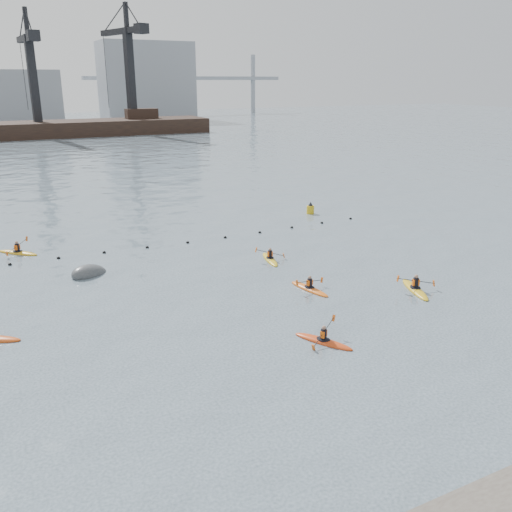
% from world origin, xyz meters
% --- Properties ---
extents(ground, '(400.00, 400.00, 0.00)m').
position_xyz_m(ground, '(0.00, 0.00, 0.00)').
color(ground, '#394953').
rests_on(ground, ground).
extents(float_line, '(33.24, 0.73, 0.24)m').
position_xyz_m(float_line, '(-0.50, 22.53, 0.03)').
color(float_line, black).
rests_on(float_line, ground).
extents(barge_pier, '(72.00, 19.30, 29.50)m').
position_xyz_m(barge_pier, '(-0.22, 110.00, 1.89)').
color(barge_pier, black).
rests_on(barge_pier, ground).
extents(skyline, '(141.00, 28.00, 22.00)m').
position_xyz_m(skyline, '(2.23, 150.27, 9.25)').
color(skyline, gray).
rests_on(skyline, ground).
extents(kayaker_0, '(1.92, 2.88, 1.13)m').
position_xyz_m(kayaker_0, '(1.09, 4.48, 0.09)').
color(kayaker_0, '#C13B12').
rests_on(kayaker_0, ground).
extents(kayaker_1, '(2.18, 3.40, 1.08)m').
position_xyz_m(kayaker_1, '(9.34, 7.51, 0.10)').
color(kayaker_1, gold).
rests_on(kayaker_1, ground).
extents(kayaker_3, '(2.03, 3.05, 1.06)m').
position_xyz_m(kayaker_3, '(4.53, 16.05, 0.09)').
color(kayaker_3, gold).
rests_on(kayaker_3, ground).
extents(kayaker_4, '(2.02, 3.07, 0.96)m').
position_xyz_m(kayaker_4, '(4.01, 10.31, 0.09)').
color(kayaker_4, orange).
rests_on(kayaker_4, ground).
extents(kayaker_5, '(2.69, 2.68, 1.07)m').
position_xyz_m(kayaker_5, '(-10.34, 25.16, 0.10)').
color(kayaker_5, gold).
rests_on(kayaker_5, ground).
extents(mooring_buoy, '(3.08, 2.62, 1.74)m').
position_xyz_m(mooring_buoy, '(-6.73, 18.63, 0.00)').
color(mooring_buoy, '#404345').
rests_on(mooring_buoy, ground).
extents(nav_buoy, '(0.67, 0.67, 1.22)m').
position_xyz_m(nav_buoy, '(14.00, 26.05, 0.37)').
color(nav_buoy, gold).
rests_on(nav_buoy, ground).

